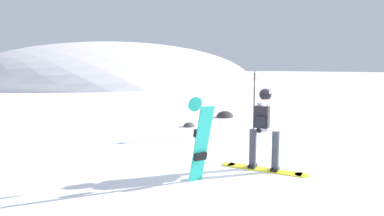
% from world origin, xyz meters
% --- Properties ---
extents(ground_plane, '(300.00, 300.00, 0.00)m').
position_xyz_m(ground_plane, '(0.00, 0.00, 0.00)').
color(ground_plane, white).
extents(ridge_peak_main, '(38.69, 34.82, 11.09)m').
position_xyz_m(ridge_peak_main, '(10.35, 40.64, 0.00)').
color(ridge_peak_main, white).
rests_on(ridge_peak_main, ground).
extents(snowboarder_main, '(1.07, 1.62, 1.71)m').
position_xyz_m(snowboarder_main, '(-0.14, 0.34, 0.92)').
color(snowboarder_main, yellow).
rests_on(snowboarder_main, ground).
extents(spare_snowboard, '(0.28, 0.48, 1.60)m').
position_xyz_m(spare_snowboard, '(-1.68, 0.37, 0.81)').
color(spare_snowboard, '#23B7A3').
rests_on(spare_snowboard, ground).
extents(piste_marker_near, '(0.20, 0.20, 2.05)m').
position_xyz_m(piste_marker_near, '(2.17, 3.24, 1.16)').
color(piste_marker_near, black).
rests_on(piste_marker_near, ground).
extents(rock_dark, '(0.44, 0.37, 0.31)m').
position_xyz_m(rock_dark, '(1.22, 5.66, 0.00)').
color(rock_dark, '#4C4742').
rests_on(rock_dark, ground).
extents(rock_mid, '(0.77, 0.66, 0.54)m').
position_xyz_m(rock_mid, '(3.77, 6.88, 0.00)').
color(rock_mid, '#383333').
rests_on(rock_mid, ground).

